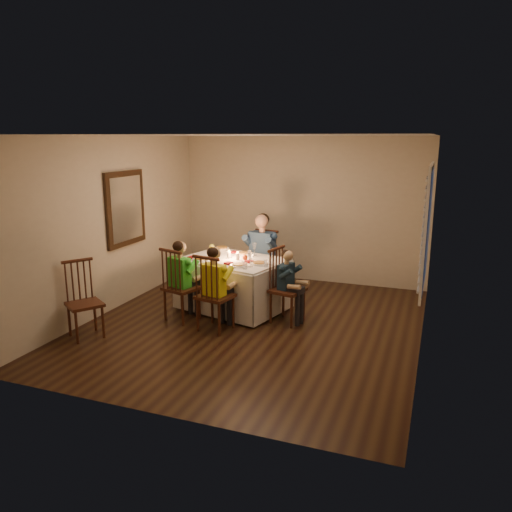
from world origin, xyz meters
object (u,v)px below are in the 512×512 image
(chair_adult, at_px, (261,294))
(chair_near_left, at_px, (183,319))
(child_teal, at_px, (287,322))
(child_yellow, at_px, (216,329))
(serving_bowl, at_px, (222,249))
(chair_extra, at_px, (87,337))
(chair_end, at_px, (287,322))
(chair_near_right, at_px, (216,329))
(adult, at_px, (261,294))
(dining_table, at_px, (233,273))
(child_green, at_px, (183,319))

(chair_adult, height_order, chair_near_left, same)
(chair_adult, xyz_separation_m, child_teal, (0.78, -1.10, 0.00))
(child_yellow, relative_size, serving_bowl, 5.19)
(chair_adult, xyz_separation_m, chair_extra, (-1.54, -2.55, 0.00))
(chair_near_left, distance_m, chair_end, 1.51)
(chair_adult, height_order, child_teal, chair_adult)
(chair_near_right, relative_size, chair_end, 1.00)
(chair_adult, bearing_deg, chair_extra, -113.83)
(child_yellow, bearing_deg, chair_near_left, -5.81)
(chair_near_left, xyz_separation_m, child_teal, (1.45, 0.43, 0.00))
(chair_end, xyz_separation_m, adult, (-0.78, 1.10, 0.00))
(chair_adult, distance_m, serving_bowl, 1.06)
(chair_adult, bearing_deg, dining_table, -93.27)
(chair_near_right, distance_m, chair_extra, 1.70)
(chair_end, bearing_deg, serving_bowl, 74.85)
(dining_table, height_order, chair_near_right, dining_table)
(chair_end, bearing_deg, chair_extra, 134.60)
(serving_bowl, bearing_deg, child_yellow, -69.64)
(chair_near_right, distance_m, child_yellow, 0.00)
(dining_table, xyz_separation_m, chair_end, (0.94, -0.26, -0.56))
(chair_end, height_order, child_teal, chair_end)
(chair_adult, distance_m, child_green, 1.67)
(chair_end, relative_size, child_teal, 1.02)
(chair_end, bearing_deg, chair_adult, 48.12)
(child_teal, relative_size, serving_bowl, 4.70)
(chair_end, height_order, child_green, child_green)
(adult, relative_size, child_teal, 1.29)
(dining_table, height_order, chair_extra, dining_table)
(child_yellow, bearing_deg, chair_extra, 40.16)
(chair_extra, xyz_separation_m, adult, (1.54, 2.55, 0.00))
(chair_end, xyz_separation_m, child_yellow, (-0.84, -0.61, 0.00))
(child_green, distance_m, child_yellow, 0.64)
(chair_adult, relative_size, chair_extra, 1.05)
(chair_near_left, relative_size, child_yellow, 0.92)
(chair_near_right, bearing_deg, child_yellow, -0.00)
(serving_bowl, bearing_deg, adult, 36.93)
(chair_near_left, relative_size, child_teal, 1.02)
(child_green, xyz_separation_m, serving_bowl, (0.13, 1.13, 0.82))
(chair_adult, relative_size, child_yellow, 0.92)
(chair_near_left, xyz_separation_m, child_green, (0.00, 0.00, 0.00))
(chair_near_right, relative_size, child_teal, 1.02)
(chair_near_right, xyz_separation_m, child_yellow, (0.00, 0.00, 0.00))
(child_green, bearing_deg, dining_table, -109.99)
(chair_adult, bearing_deg, serving_bowl, -135.85)
(chair_near_right, xyz_separation_m, chair_extra, (-1.48, -0.84, 0.00))
(chair_adult, xyz_separation_m, serving_bowl, (-0.54, -0.40, 0.82))
(child_green, bearing_deg, serving_bowl, -80.01)
(chair_adult, distance_m, child_yellow, 1.71)
(child_yellow, height_order, serving_bowl, serving_bowl)
(adult, bearing_deg, child_teal, -47.22)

